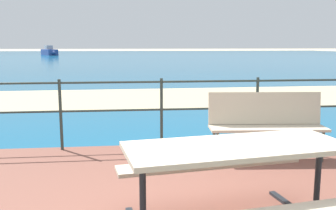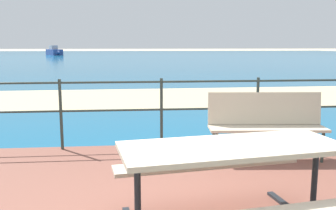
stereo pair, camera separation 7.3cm
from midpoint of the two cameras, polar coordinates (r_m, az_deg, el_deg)
The scene contains 6 objects.
sea_water at distance 43.04m, azimuth -5.71°, elevation 7.15°, with size 90.00×90.00×0.01m, color #145B84.
beach_strip at distance 11.27m, azimuth -3.85°, elevation 1.16°, with size 54.00×4.27×0.01m, color tan.
picnic_table at distance 3.01m, azimuth 9.74°, elevation -9.54°, with size 1.94×1.66×0.77m.
park_bench at distance 5.24m, azimuth 14.37°, elevation -2.16°, with size 1.58×0.55×0.89m.
railing_fence at distance 5.57m, azimuth -1.38°, elevation 0.22°, with size 5.94×0.04×1.04m.
boat_near at distance 56.69m, azimuth -17.69°, elevation 7.78°, with size 3.13×4.79×1.39m.
Camera 1 is at (-0.51, -3.00, 1.60)m, focal length 39.91 mm.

